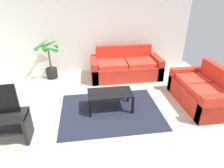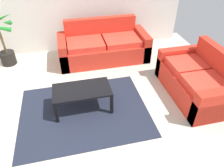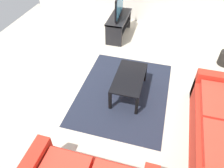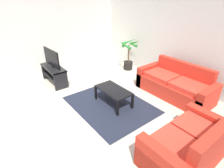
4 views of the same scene
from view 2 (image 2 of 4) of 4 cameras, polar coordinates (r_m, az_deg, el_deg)
ground_plane at (r=3.44m, az=-8.63°, el=-13.80°), size 6.60×6.60×0.00m
couch_main at (r=5.13m, az=-2.34°, el=9.82°), size 2.07×0.90×0.90m
couch_loveseat at (r=4.28m, az=21.80°, el=0.82°), size 0.90×1.59×0.90m
coffee_table at (r=3.65m, az=-8.06°, el=-2.09°), size 0.97×0.53×0.42m
area_rug at (r=3.81m, az=-7.42°, el=-7.25°), size 2.20×1.70×0.01m
potted_palm at (r=5.40m, az=-27.13°, el=9.51°), size 0.73×0.76×1.13m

